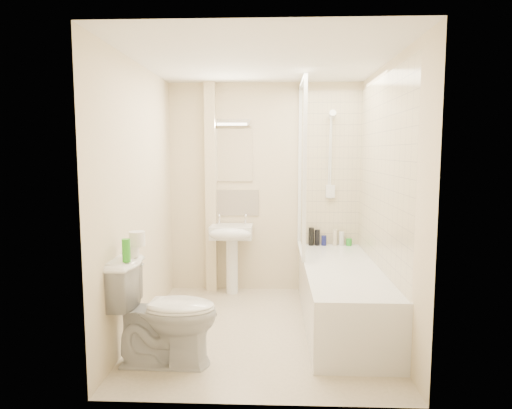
{
  "coord_description": "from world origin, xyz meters",
  "views": [
    {
      "loc": [
        0.11,
        -4.02,
        1.62
      ],
      "look_at": [
        -0.06,
        0.2,
        1.13
      ],
      "focal_mm": 32.0,
      "sensor_mm": 36.0,
      "label": 1
    }
  ],
  "objects": [
    {
      "name": "wall_right",
      "position": [
        1.1,
        0.0,
        1.2
      ],
      "size": [
        0.02,
        2.5,
        2.4
      ],
      "primitive_type": "cube",
      "color": "beige",
      "rests_on": "ground"
    },
    {
      "name": "strip_light",
      "position": [
        -0.37,
        1.22,
        1.95
      ],
      "size": [
        0.42,
        0.07,
        0.07
      ],
      "primitive_type": "cube",
      "color": "silver",
      "rests_on": "wall_back"
    },
    {
      "name": "bottle_white_b",
      "position": [
        0.88,
        1.16,
        0.63
      ],
      "size": [
        0.06,
        0.06,
        0.16
      ],
      "primitive_type": "cylinder",
      "color": "silver",
      "rests_on": "bathtub"
    },
    {
      "name": "bottle_cream",
      "position": [
        0.81,
        1.16,
        0.64
      ],
      "size": [
        0.05,
        0.05,
        0.19
      ],
      "primitive_type": "cylinder",
      "color": "beige",
      "rests_on": "bathtub"
    },
    {
      "name": "ceiling",
      "position": [
        0.0,
        0.0,
        2.4
      ],
      "size": [
        2.2,
        2.5,
        0.02
      ],
      "primitive_type": "cube",
      "color": "white",
      "rests_on": "wall_back"
    },
    {
      "name": "green_bottle",
      "position": [
        -0.97,
        -0.79,
        0.9
      ],
      "size": [
        0.06,
        0.06,
        0.17
      ],
      "primitive_type": "cylinder",
      "color": "green",
      "rests_on": "toilet"
    },
    {
      "name": "bottle_blue",
      "position": [
        0.68,
        1.16,
        0.61
      ],
      "size": [
        0.06,
        0.06,
        0.12
      ],
      "primitive_type": "cylinder",
      "color": "navy",
      "rests_on": "bathtub"
    },
    {
      "name": "pedestal_sink",
      "position": [
        -0.37,
        1.01,
        0.64
      ],
      "size": [
        0.47,
        0.45,
        0.91
      ],
      "color": "white",
      "rests_on": "ground"
    },
    {
      "name": "wall_back",
      "position": [
        0.0,
        1.25,
        1.2
      ],
      "size": [
        2.2,
        0.02,
        2.4
      ],
      "primitive_type": "cube",
      "color": "beige",
      "rests_on": "ground"
    },
    {
      "name": "splashback",
      "position": [
        -0.37,
        1.24,
        1.03
      ],
      "size": [
        0.6,
        0.02,
        0.3
      ],
      "primitive_type": "cube",
      "color": "beige",
      "rests_on": "wall_back"
    },
    {
      "name": "toilet",
      "position": [
        -0.72,
        -0.7,
        0.41
      ],
      "size": [
        0.51,
        0.83,
        0.82
      ],
      "primitive_type": "imported",
      "rotation": [
        0.0,
        0.0,
        1.54
      ],
      "color": "white",
      "rests_on": "ground"
    },
    {
      "name": "tile_back",
      "position": [
        0.75,
        1.24,
        1.42
      ],
      "size": [
        0.7,
        0.01,
        1.75
      ],
      "primitive_type": "cube",
      "color": "beige",
      "rests_on": "wall_back"
    },
    {
      "name": "bathtub",
      "position": [
        0.75,
        0.2,
        0.29
      ],
      "size": [
        0.7,
        2.1,
        0.55
      ],
      "color": "white",
      "rests_on": "ground"
    },
    {
      "name": "bottle_green",
      "position": [
        0.97,
        1.16,
        0.59
      ],
      "size": [
        0.06,
        0.06,
        0.08
      ],
      "primitive_type": "cylinder",
      "color": "green",
      "rests_on": "bathtub"
    },
    {
      "name": "pipe_boxing",
      "position": [
        -0.62,
        1.19,
        1.2
      ],
      "size": [
        0.12,
        0.12,
        2.4
      ],
      "primitive_type": "cube",
      "color": "beige",
      "rests_on": "ground"
    },
    {
      "name": "wall_left",
      "position": [
        -1.1,
        0.0,
        1.2
      ],
      "size": [
        0.02,
        2.5,
        2.4
      ],
      "primitive_type": "cube",
      "color": "beige",
      "rests_on": "ground"
    },
    {
      "name": "mirror",
      "position": [
        -0.37,
        1.24,
        1.58
      ],
      "size": [
        0.46,
        0.01,
        0.6
      ],
      "primitive_type": "cube",
      "color": "white",
      "rests_on": "wall_back"
    },
    {
      "name": "bottle_white_a",
      "position": [
        0.54,
        1.16,
        0.63
      ],
      "size": [
        0.05,
        0.05,
        0.16
      ],
      "primitive_type": "cylinder",
      "color": "silver",
      "rests_on": "bathtub"
    },
    {
      "name": "bottle_black_b",
      "position": [
        0.61,
        1.16,
        0.64
      ],
      "size": [
        0.06,
        0.06,
        0.18
      ],
      "primitive_type": "cylinder",
      "color": "black",
      "rests_on": "bathtub"
    },
    {
      "name": "bottle_black_a",
      "position": [
        0.54,
        1.16,
        0.65
      ],
      "size": [
        0.06,
        0.06,
        0.2
      ],
      "primitive_type": "cylinder",
      "color": "black",
      "rests_on": "bathtub"
    },
    {
      "name": "floor",
      "position": [
        0.0,
        0.0,
        0.0
      ],
      "size": [
        2.5,
        2.5,
        0.0
      ],
      "primitive_type": "plane",
      "color": "beige",
      "rests_on": "ground"
    },
    {
      "name": "tile_right",
      "position": [
        1.09,
        0.2,
        1.42
      ],
      "size": [
        0.01,
        2.1,
        1.75
      ],
      "primitive_type": "cube",
      "color": "beige",
      "rests_on": "wall_right"
    },
    {
      "name": "shower_fixture",
      "position": [
        0.75,
        1.19,
        1.55
      ],
      "size": [
        0.1,
        0.16,
        0.99
      ],
      "color": "white",
      "rests_on": "wall_back"
    },
    {
      "name": "toilet_roll_lower",
      "position": [
        -0.98,
        -0.62,
        0.86
      ],
      "size": [
        0.11,
        0.11,
        0.09
      ],
      "primitive_type": "cylinder",
      "color": "white",
      "rests_on": "toilet"
    },
    {
      "name": "toilet_roll_upper",
      "position": [
        -0.93,
        -0.64,
        0.96
      ],
      "size": [
        0.12,
        0.12,
        0.11
      ],
      "primitive_type": "cylinder",
      "color": "white",
      "rests_on": "toilet_roll_lower"
    },
    {
      "name": "shower_screen",
      "position": [
        0.4,
        0.8,
        1.45
      ],
      "size": [
        0.04,
        0.92,
        1.8
      ],
      "color": "white",
      "rests_on": "bathtub"
    }
  ]
}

